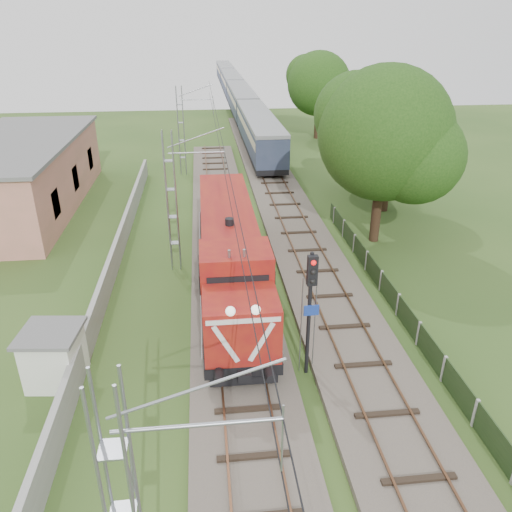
{
  "coord_description": "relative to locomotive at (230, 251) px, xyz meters",
  "views": [
    {
      "loc": [
        -1.21,
        -14.66,
        13.17
      ],
      "look_at": [
        1.32,
        8.44,
        2.2
      ],
      "focal_mm": 35.0,
      "sensor_mm": 36.0,
      "label": 1
    }
  ],
  "objects": [
    {
      "name": "ground",
      "position": [
        0.0,
        -9.12,
        -2.27
      ],
      "size": [
        140.0,
        140.0,
        0.0
      ],
      "primitive_type": "plane",
      "color": "#2C481B",
      "rests_on": "ground"
    },
    {
      "name": "track_main",
      "position": [
        0.0,
        -2.12,
        -2.09
      ],
      "size": [
        4.2,
        70.0,
        0.45
      ],
      "color": "#6B6054",
      "rests_on": "ground"
    },
    {
      "name": "track_side",
      "position": [
        5.0,
        10.88,
        -2.09
      ],
      "size": [
        4.2,
        80.0,
        0.45
      ],
      "color": "#6B6054",
      "rests_on": "ground"
    },
    {
      "name": "catenary",
      "position": [
        -2.95,
        2.88,
        1.78
      ],
      "size": [
        3.31,
        70.0,
        8.0
      ],
      "color": "gray",
      "rests_on": "ground"
    },
    {
      "name": "boundary_wall",
      "position": [
        -6.5,
        2.88,
        -1.52
      ],
      "size": [
        0.25,
        40.0,
        1.5
      ],
      "primitive_type": "cube",
      "color": "#9E9E99",
      "rests_on": "ground"
    },
    {
      "name": "station_building",
      "position": [
        -15.0,
        14.88,
        0.36
      ],
      "size": [
        8.4,
        20.4,
        5.22
      ],
      "color": "tan",
      "rests_on": "ground"
    },
    {
      "name": "fence",
      "position": [
        8.0,
        -6.12,
        -1.67
      ],
      "size": [
        0.12,
        32.0,
        1.2
      ],
      "color": "black",
      "rests_on": "ground"
    },
    {
      "name": "locomotive",
      "position": [
        0.0,
        0.0,
        0.0
      ],
      "size": [
        3.04,
        17.39,
        4.42
      ],
      "color": "black",
      "rests_on": "ground"
    },
    {
      "name": "coach_rake",
      "position": [
        5.0,
        64.9,
        0.27
      ],
      "size": [
        3.07,
        91.53,
        3.55
      ],
      "color": "black",
      "rests_on": "ground"
    },
    {
      "name": "signal_post",
      "position": [
        2.66,
        -7.57,
        1.48
      ],
      "size": [
        0.6,
        0.47,
        5.46
      ],
      "color": "black",
      "rests_on": "ground"
    },
    {
      "name": "relay_hut",
      "position": [
        -7.4,
        -6.87,
        -1.09
      ],
      "size": [
        2.49,
        2.49,
        2.34
      ],
      "color": "silver",
      "rests_on": "ground"
    },
    {
      "name": "tree_a",
      "position": [
        9.95,
        5.54,
        4.64
      ],
      "size": [
        8.54,
        8.14,
        11.08
      ],
      "color": "#3D2519",
      "rests_on": "ground"
    },
    {
      "name": "tree_b",
      "position": [
        12.56,
        11.04,
        3.03
      ],
      "size": [
        6.55,
        6.24,
        8.49
      ],
      "color": "#3D2519",
      "rests_on": "ground"
    },
    {
      "name": "tree_c",
      "position": [
        11.88,
        16.04,
        2.0
      ],
      "size": [
        5.28,
        5.03,
        6.85
      ],
      "color": "#3D2519",
      "rests_on": "ground"
    },
    {
      "name": "tree_d",
      "position": [
        13.08,
        37.25,
        4.08
      ],
      "size": [
        7.85,
        7.48,
        10.18
      ],
      "color": "#3D2519",
      "rests_on": "ground"
    }
  ]
}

